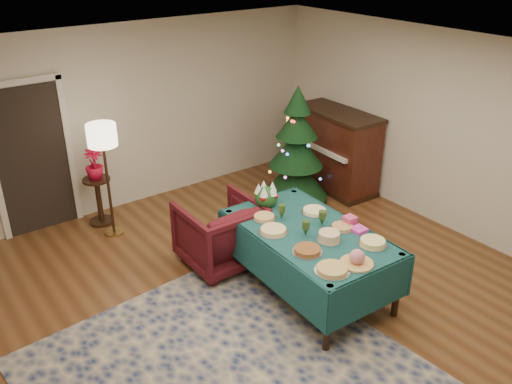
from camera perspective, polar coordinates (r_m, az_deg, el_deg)
room_shell at (r=5.49m, az=3.79°, el=-0.88°), size 7.00×7.00×7.00m
doorway at (r=7.85m, az=-22.50°, el=3.54°), size 1.08×0.04×2.16m
buffet_table at (r=6.16m, az=5.56°, el=-5.38°), size 1.27×2.07×0.79m
platter_0 at (r=5.42m, az=8.02°, el=-8.07°), size 0.36×0.36×0.05m
platter_1 at (r=5.54m, az=10.58°, el=-6.93°), size 0.35×0.35×0.17m
platter_2 at (r=5.92m, az=12.17°, el=-5.23°), size 0.31×0.31×0.07m
platter_3 at (r=5.69m, az=5.43°, el=-6.14°), size 0.32×0.32×0.05m
platter_4 at (r=5.90m, az=7.70°, el=-4.70°), size 0.27×0.27×0.11m
platter_5 at (r=6.17m, az=9.05°, el=-3.68°), size 0.27×0.27×0.04m
platter_6 at (r=6.02m, az=1.84°, el=-4.08°), size 0.33×0.33×0.05m
platter_7 at (r=6.47m, az=6.16°, el=-2.00°), size 0.32×0.32×0.04m
platter_8 at (r=6.30m, az=0.87°, el=-2.68°), size 0.28×0.28×0.04m
goblet_0 at (r=6.27m, az=2.72°, el=-2.06°), size 0.08×0.08×0.18m
goblet_1 at (r=6.17m, az=6.98°, el=-2.72°), size 0.08×0.08×0.18m
goblet_2 at (r=5.94m, az=5.26°, el=-3.80°), size 0.08×0.08×0.18m
napkin_stack at (r=6.15m, az=10.78°, el=-3.92°), size 0.16×0.16×0.04m
gift_box at (r=6.25m, az=9.84°, el=-2.99°), size 0.13×0.13×0.10m
centerpiece at (r=6.55m, az=1.09°, el=-0.34°), size 0.28×0.28×0.33m
armchair at (r=6.72m, az=-3.77°, el=-4.08°), size 0.92×0.87×0.94m
floor_lamp at (r=7.30m, az=-15.85°, el=5.08°), size 0.39×0.39×1.59m
side_table at (r=8.02m, az=-16.17°, el=-0.96°), size 0.39×0.39×0.69m
potted_plant at (r=7.83m, az=-16.60°, el=2.18°), size 0.25×0.45×0.25m
christmas_tree at (r=8.18m, az=4.25°, el=4.31°), size 1.05×1.05×1.83m
piano at (r=8.82m, az=8.38°, el=4.34°), size 0.78×1.52×1.28m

